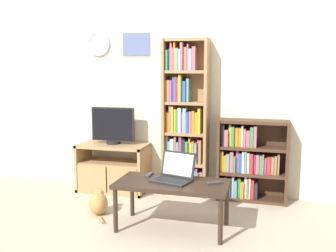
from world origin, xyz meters
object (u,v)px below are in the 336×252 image
at_px(television, 113,126).
at_px(bookshelf_tall, 184,123).
at_px(cat, 99,203).
at_px(laptop, 174,174).
at_px(bookshelf_short, 248,161).
at_px(remote_far_from_laptop, 149,175).
at_px(coffee_table, 172,187).
at_px(remote_near_laptop, 214,183).
at_px(tv_stand, 113,168).

xyz_separation_m(television, bookshelf_tall, (0.92, 0.10, 0.06)).
bearing_deg(cat, laptop, -23.69).
distance_m(bookshelf_short, remote_far_from_laptop, 1.33).
distance_m(television, bookshelf_short, 1.75).
relative_size(coffee_table, laptop, 2.50).
bearing_deg(bookshelf_tall, cat, -128.32).
bearing_deg(coffee_table, television, 136.00).
bearing_deg(remote_far_from_laptop, bookshelf_tall, 82.34).
distance_m(television, remote_near_laptop, 1.79).
distance_m(laptop, remote_near_laptop, 0.41).
xyz_separation_m(remote_near_laptop, remote_far_from_laptop, (-0.70, 0.12, 0.00)).
bearing_deg(bookshelf_tall, television, -173.95).
distance_m(bookshelf_tall, remote_near_laptop, 1.27).
height_order(bookshelf_short, cat, bookshelf_short).
xyz_separation_m(tv_stand, bookshelf_short, (1.70, 0.12, 0.16)).
bearing_deg(tv_stand, remote_near_laptop, -32.74).
bearing_deg(remote_far_from_laptop, television, 133.26).
bearing_deg(remote_near_laptop, coffee_table, -120.18).
distance_m(remote_near_laptop, cat, 1.34).
height_order(tv_stand, cat, tv_stand).
distance_m(laptop, remote_far_from_laptop, 0.32).
bearing_deg(bookshelf_tall, remote_near_laptop, -63.14).
relative_size(television, remote_far_from_laptop, 3.52).
bearing_deg(bookshelf_short, bookshelf_tall, 178.83).
bearing_deg(coffee_table, tv_stand, 137.02).
relative_size(bookshelf_short, coffee_table, 0.89).
height_order(bookshelf_tall, laptop, bookshelf_tall).
height_order(tv_stand, laptop, laptop).
bearing_deg(remote_near_laptop, tv_stand, -158.78).
relative_size(television, bookshelf_tall, 0.29).
bearing_deg(tv_stand, laptop, -41.02).
xyz_separation_m(television, bookshelf_short, (1.70, 0.08, -0.37)).
height_order(bookshelf_short, laptop, bookshelf_short).
bearing_deg(remote_near_laptop, remote_far_from_laptop, -135.83).
height_order(coffee_table, remote_far_from_laptop, remote_far_from_laptop).
bearing_deg(cat, remote_far_from_laptop, -17.76).
distance_m(tv_stand, remote_far_from_laptop, 1.13).
distance_m(bookshelf_tall, laptop, 1.12).
relative_size(tv_stand, bookshelf_short, 0.91).
xyz_separation_m(bookshelf_tall, remote_far_from_laptop, (-0.15, -0.95, -0.42)).
bearing_deg(remote_far_from_laptop, coffee_table, -27.60).
xyz_separation_m(bookshelf_tall, coffee_table, (0.14, -1.11, -0.48)).
bearing_deg(remote_near_laptop, bookshelf_short, 130.85).
relative_size(bookshelf_tall, bookshelf_short, 1.98).
distance_m(television, bookshelf_tall, 0.92).
xyz_separation_m(laptop, remote_near_laptop, (0.40, -0.02, -0.06)).
distance_m(coffee_table, remote_far_from_laptop, 0.34).
xyz_separation_m(tv_stand, cat, (0.17, -0.80, -0.19)).
bearing_deg(bookshelf_tall, laptop, -82.43).
xyz_separation_m(tv_stand, coffee_table, (1.05, -0.98, 0.12)).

